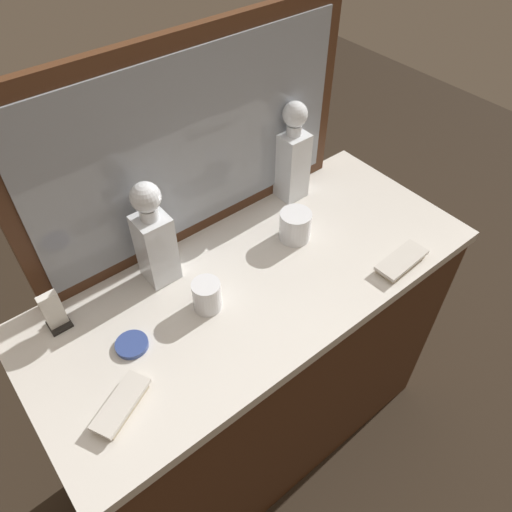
{
  "coord_description": "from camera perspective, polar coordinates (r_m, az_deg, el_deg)",
  "views": [
    {
      "loc": [
        -0.53,
        -0.66,
        1.82
      ],
      "look_at": [
        0.0,
        0.0,
        0.96
      ],
      "focal_mm": 34.04,
      "sensor_mm": 36.0,
      "label": 1
    }
  ],
  "objects": [
    {
      "name": "dresser_mirror",
      "position": [
        1.24,
        -7.42,
        12.9
      ],
      "size": [
        0.95,
        0.03,
        0.56
      ],
      "color": "#472816",
      "rests_on": "dresser"
    },
    {
      "name": "dresser",
      "position": [
        1.62,
        0.0,
        -12.85
      ],
      "size": [
        1.21,
        0.54,
        0.88
      ],
      "color": "#472816",
      "rests_on": "ground_plane"
    },
    {
      "name": "napkin_holder",
      "position": [
        1.23,
        -22.63,
        -6.22
      ],
      "size": [
        0.05,
        0.05,
        0.11
      ],
      "color": "black",
      "rests_on": "dresser"
    },
    {
      "name": "crystal_tumbler_left",
      "position": [
        1.35,
        4.61,
        3.45
      ],
      "size": [
        0.09,
        0.09,
        0.09
      ],
      "color": "white",
      "rests_on": "dresser"
    },
    {
      "name": "crystal_decanter_right",
      "position": [
        1.45,
        4.26,
        11.15
      ],
      "size": [
        0.08,
        0.08,
        0.31
      ],
      "color": "white",
      "rests_on": "dresser"
    },
    {
      "name": "crystal_tumbler_center",
      "position": [
        1.18,
        -5.65,
        -4.92
      ],
      "size": [
        0.07,
        0.07,
        0.08
      ],
      "color": "white",
      "rests_on": "dresser"
    },
    {
      "name": "porcelain_dish",
      "position": [
        1.17,
        -14.38,
        -10.05
      ],
      "size": [
        0.08,
        0.08,
        0.01
      ],
      "color": "#33478C",
      "rests_on": "dresser"
    },
    {
      "name": "crystal_decanter_far_right",
      "position": [
        1.21,
        -11.8,
        1.6
      ],
      "size": [
        0.08,
        0.08,
        0.3
      ],
      "color": "white",
      "rests_on": "dresser"
    },
    {
      "name": "silver_brush_center",
      "position": [
        1.09,
        -15.56,
        -16.52
      ],
      "size": [
        0.15,
        0.11,
        0.02
      ],
      "color": "#B7A88C",
      "rests_on": "dresser"
    },
    {
      "name": "silver_brush_right",
      "position": [
        1.35,
        16.7,
        -0.63
      ],
      "size": [
        0.16,
        0.07,
        0.02
      ],
      "color": "#B7A88C",
      "rests_on": "dresser"
    },
    {
      "name": "ground_plane",
      "position": [
        2.01,
        0.0,
        -19.38
      ],
      "size": [
        6.0,
        6.0,
        0.0
      ],
      "primitive_type": "plane",
      "color": "#2D2319"
    }
  ]
}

